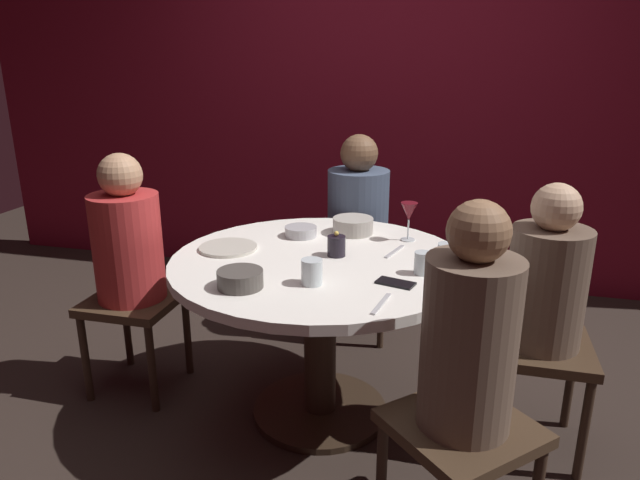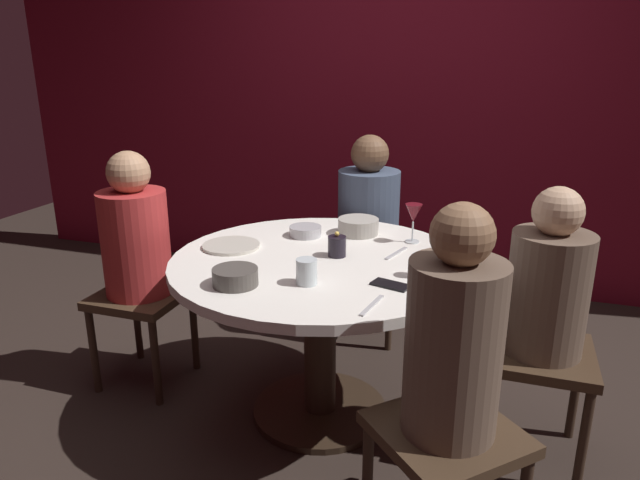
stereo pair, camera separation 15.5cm
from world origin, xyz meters
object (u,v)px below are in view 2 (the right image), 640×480
seated_diner_left (136,245)px  cup_near_candle (307,272)px  bowl_small_white (235,277)px  cup_by_right_diner (420,265)px  dinner_plate (231,246)px  seated_diner_back (368,214)px  cup_by_left_diner (447,258)px  wine_glass (413,215)px  seated_diner_right (547,297)px  seated_diner_front_right (453,355)px  dining_table (320,296)px  candle_holder (337,246)px  cell_phone (391,285)px  bowl_salad_center (358,226)px  bowl_serving_large (305,231)px

seated_diner_left → cup_near_candle: (0.94, -0.28, 0.08)m
bowl_small_white → cup_by_right_diner: bearing=25.5°
cup_near_candle → bowl_small_white: bearing=-159.1°
dinner_plate → cup_near_candle: (0.46, -0.29, 0.04)m
seated_diner_back → cup_by_left_diner: size_ratio=12.08×
wine_glass → seated_diner_right: bearing=-30.9°
wine_glass → cup_by_right_diner: (0.10, -0.41, -0.08)m
seated_diner_front_right → wine_glass: seated_diner_front_right is taller
dining_table → seated_diner_right: seated_diner_right is taller
wine_glass → seated_diner_left: bearing=-164.7°
seated_diner_left → candle_holder: bearing=3.0°
seated_diner_right → cup_by_right_diner: (-0.46, -0.07, 0.10)m
seated_diner_back → cell_phone: seated_diner_back is taller
wine_glass → cup_by_left_diner: bearing=-58.6°
seated_diner_front_right → bowl_small_white: seated_diner_front_right is taller
wine_glass → cup_by_left_diner: 0.36m
seated_diner_front_right → cell_phone: seated_diner_front_right is taller
seated_diner_left → cell_phone: 1.25m
seated_diner_left → seated_diner_right: bearing=0.0°
seated_diner_right → bowl_small_white: 1.15m
bowl_small_white → cup_near_candle: 0.26m
bowl_salad_center → dinner_plate: bearing=-142.6°
dining_table → cup_near_candle: cup_near_candle is taller
seated_diner_right → seated_diner_front_right: seated_diner_front_right is taller
dining_table → seated_diner_left: (-0.90, 0.00, 0.13)m
bowl_small_white → cup_by_left_diner: 0.82m
seated_diner_back → cup_by_left_diner: (0.51, -0.81, 0.08)m
seated_diner_right → cup_by_left_diner: seated_diner_right is taller
wine_glass → bowl_serving_large: wine_glass is taller
seated_diner_left → bowl_serving_large: 0.79m
seated_diner_right → wine_glass: 0.68m
dinner_plate → bowl_serving_large: 0.36m
dining_table → seated_diner_front_right: size_ratio=1.06×
seated_diner_right → seated_diner_front_right: (-0.28, -0.60, 0.03)m
wine_glass → cup_near_candle: bearing=-114.9°
seated_diner_front_right → bowl_serving_large: seated_diner_front_right is taller
seated_diner_back → dinner_plate: size_ratio=4.57×
wine_glass → dinner_plate: wine_glass is taller
cup_by_right_diner → bowl_small_white: bearing=-154.5°
seated_diner_left → candle_holder: size_ratio=10.59×
cup_near_candle → bowl_salad_center: bearing=88.1°
wine_glass → seated_diner_back: bearing=122.6°
cup_near_candle → cell_phone: bearing=14.6°
bowl_serving_large → cup_by_left_diner: size_ratio=1.57×
candle_holder → seated_diner_back: bearing=94.2°
seated_diner_back → dining_table: bearing=0.0°
candle_holder → cup_by_right_diner: candle_holder is taller
candle_holder → cup_by_left_diner: 0.45m
seated_diner_front_right → cup_near_candle: 0.66m
seated_diner_left → seated_diner_right: seated_diner_left is taller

